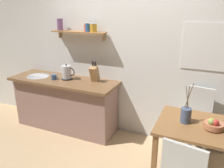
{
  "coord_description": "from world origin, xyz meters",
  "views": [
    {
      "loc": [
        1.17,
        -2.63,
        2.04
      ],
      "look_at": [
        -0.1,
        0.25,
        0.95
      ],
      "focal_mm": 36.59,
      "sensor_mm": 36.0,
      "label": 1
    }
  ],
  "objects_px": {
    "dining_table": "(198,134)",
    "fruit_bowl": "(214,125)",
    "dining_chair_far": "(197,120)",
    "coffee_mug_by_sink": "(54,77)",
    "twig_vase": "(186,115)",
    "electric_kettle": "(67,73)",
    "knife_block": "(94,73)"
  },
  "relations": [
    {
      "from": "fruit_bowl",
      "to": "coffee_mug_by_sink",
      "type": "height_order",
      "value": "coffee_mug_by_sink"
    },
    {
      "from": "dining_table",
      "to": "fruit_bowl",
      "type": "distance_m",
      "value": 0.24
    },
    {
      "from": "dining_table",
      "to": "twig_vase",
      "type": "bearing_deg",
      "value": 178.42
    },
    {
      "from": "dining_table",
      "to": "dining_chair_far",
      "type": "xyz_separation_m",
      "value": [
        -0.04,
        0.56,
        -0.09
      ]
    },
    {
      "from": "dining_table",
      "to": "knife_block",
      "type": "relative_size",
      "value": 2.77
    },
    {
      "from": "fruit_bowl",
      "to": "knife_block",
      "type": "height_order",
      "value": "knife_block"
    },
    {
      "from": "fruit_bowl",
      "to": "twig_vase",
      "type": "height_order",
      "value": "twig_vase"
    },
    {
      "from": "dining_chair_far",
      "to": "coffee_mug_by_sink",
      "type": "xyz_separation_m",
      "value": [
        -2.24,
        -0.19,
        0.39
      ]
    },
    {
      "from": "electric_kettle",
      "to": "coffee_mug_by_sink",
      "type": "height_order",
      "value": "electric_kettle"
    },
    {
      "from": "dining_table",
      "to": "fruit_bowl",
      "type": "bearing_deg",
      "value": -14.27
    },
    {
      "from": "dining_table",
      "to": "knife_block",
      "type": "height_order",
      "value": "knife_block"
    },
    {
      "from": "dining_table",
      "to": "fruit_bowl",
      "type": "height_order",
      "value": "fruit_bowl"
    },
    {
      "from": "dining_table",
      "to": "knife_block",
      "type": "xyz_separation_m",
      "value": [
        -1.63,
        0.55,
        0.39
      ]
    },
    {
      "from": "dining_chair_far",
      "to": "fruit_bowl",
      "type": "xyz_separation_m",
      "value": [
        0.19,
        -0.59,
        0.27
      ]
    },
    {
      "from": "knife_block",
      "to": "electric_kettle",
      "type": "bearing_deg",
      "value": -170.43
    },
    {
      "from": "twig_vase",
      "to": "dining_chair_far",
      "type": "bearing_deg",
      "value": 78.81
    },
    {
      "from": "fruit_bowl",
      "to": "electric_kettle",
      "type": "height_order",
      "value": "electric_kettle"
    },
    {
      "from": "dining_table",
      "to": "fruit_bowl",
      "type": "xyz_separation_m",
      "value": [
        0.15,
        -0.04,
        0.18
      ]
    },
    {
      "from": "fruit_bowl",
      "to": "coffee_mug_by_sink",
      "type": "distance_m",
      "value": 2.46
    },
    {
      "from": "dining_chair_far",
      "to": "twig_vase",
      "type": "bearing_deg",
      "value": -101.19
    },
    {
      "from": "fruit_bowl",
      "to": "twig_vase",
      "type": "relative_size",
      "value": 0.43
    },
    {
      "from": "dining_chair_far",
      "to": "knife_block",
      "type": "distance_m",
      "value": 1.65
    },
    {
      "from": "electric_kettle",
      "to": "knife_block",
      "type": "distance_m",
      "value": 0.48
    },
    {
      "from": "coffee_mug_by_sink",
      "to": "dining_chair_far",
      "type": "bearing_deg",
      "value": 4.75
    },
    {
      "from": "electric_kettle",
      "to": "twig_vase",
      "type": "bearing_deg",
      "value": -13.59
    },
    {
      "from": "dining_chair_far",
      "to": "fruit_bowl",
      "type": "relative_size",
      "value": 4.71
    },
    {
      "from": "dining_table",
      "to": "twig_vase",
      "type": "height_order",
      "value": "twig_vase"
    },
    {
      "from": "twig_vase",
      "to": "knife_block",
      "type": "bearing_deg",
      "value": 159.59
    },
    {
      "from": "dining_chair_far",
      "to": "fruit_bowl",
      "type": "height_order",
      "value": "dining_chair_far"
    },
    {
      "from": "fruit_bowl",
      "to": "twig_vase",
      "type": "xyz_separation_m",
      "value": [
        -0.3,
        0.04,
        0.04
      ]
    },
    {
      "from": "electric_kettle",
      "to": "coffee_mug_by_sink",
      "type": "xyz_separation_m",
      "value": [
        -0.19,
        -0.1,
        -0.07
      ]
    },
    {
      "from": "twig_vase",
      "to": "electric_kettle",
      "type": "relative_size",
      "value": 1.82
    }
  ]
}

